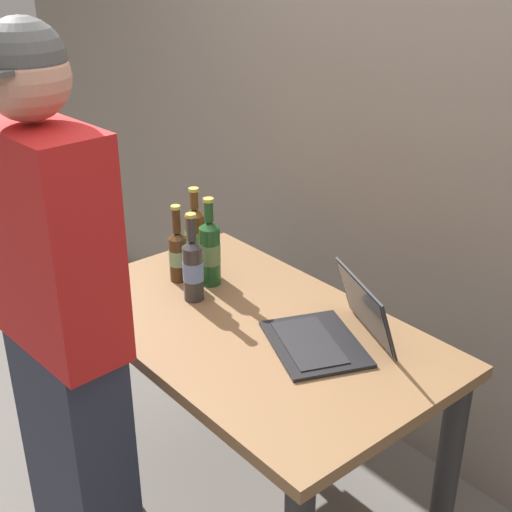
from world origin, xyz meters
The scene contains 9 objects.
ground_plane centered at (0.00, 0.00, 0.00)m, with size 8.00×8.00×0.00m, color slate.
desk centered at (0.00, 0.00, 0.64)m, with size 1.28×0.77×0.77m.
laptop centered at (0.25, 0.12, 0.82)m, with size 0.43×0.43×0.21m.
beer_bottle_green centered at (-0.41, 0.00, 0.88)m, with size 0.07×0.07×0.29m.
beer_bottle_dark centered at (-0.25, -0.04, 0.89)m, with size 0.07×0.07×0.31m.
beer_bottle_brown centered at (-0.31, 0.07, 0.90)m, with size 0.07×0.07×0.32m.
beer_bottle_amber centered at (-0.43, 0.10, 0.90)m, with size 0.08×0.08×0.32m.
person_figure centered at (-0.06, -0.60, 0.91)m, with size 0.42×0.29×1.75m.
back_wall centered at (0.00, 0.75, 1.30)m, with size 6.00×0.10×2.60m, color gray.
Camera 1 is at (1.48, -1.22, 1.92)m, focal length 48.57 mm.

